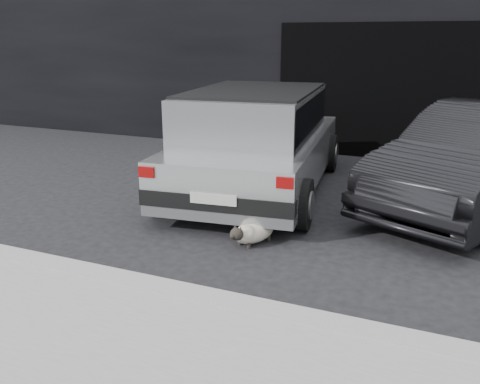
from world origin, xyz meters
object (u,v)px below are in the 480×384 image
at_px(second_car, 480,158).
at_px(cat_siamese, 252,233).
at_px(silver_hatchback, 257,137).
at_px(cat_white, 232,209).

xyz_separation_m(second_car, cat_siamese, (-2.43, -2.47, -0.59)).
height_order(silver_hatchback, cat_siamese, silver_hatchback).
distance_m(second_car, cat_white, 3.54).
xyz_separation_m(second_car, cat_white, (-2.95, -1.88, -0.55)).
bearing_deg(second_car, cat_siamese, -111.86).
relative_size(silver_hatchback, cat_white, 6.18).
bearing_deg(silver_hatchback, cat_siamese, -77.13).
relative_size(cat_siamese, cat_white, 1.12).
bearing_deg(silver_hatchback, cat_white, -88.64).
bearing_deg(cat_white, second_car, 112.01).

